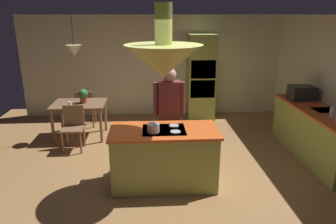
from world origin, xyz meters
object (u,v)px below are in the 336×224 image
person_at_island (169,111)px  chair_by_back_wall (85,106)px  cup_on_table (70,104)px  cooking_pot_on_cooktop (153,128)px  dining_table (79,108)px  canister_sugar (333,112)px  potted_plant_on_table (83,95)px  chair_facing_island (73,125)px  kitchen_island (164,157)px  microwave_on_counter (301,93)px  oven_tower (201,77)px

person_at_island → chair_by_back_wall: size_ratio=1.99×
cup_on_table → cooking_pot_on_cooktop: bearing=-50.3°
dining_table → canister_sugar: (4.54, -1.71, 0.35)m
person_at_island → potted_plant_on_table: 2.24m
potted_plant_on_table → cup_on_table: bearing=-138.3°
cup_on_table → canister_sugar: canister_sugar is taller
person_at_island → canister_sugar: person_at_island is taller
chair_facing_island → canister_sugar: size_ratio=4.89×
cooking_pot_on_cooktop → chair_facing_island: bearing=134.0°
kitchen_island → cup_on_table: bearing=134.1°
person_at_island → kitchen_island: bearing=-100.6°
dining_table → chair_facing_island: 0.65m
potted_plant_on_table → cup_on_table: potted_plant_on_table is taller
cooking_pot_on_cooktop → microwave_on_counter: bearing=28.7°
canister_sugar → microwave_on_counter: 1.13m
kitchen_island → canister_sugar: canister_sugar is taller
oven_tower → potted_plant_on_table: size_ratio=7.00×
canister_sugar → cup_on_table: bearing=162.1°
dining_table → microwave_on_counter: size_ratio=2.39×
canister_sugar → microwave_on_counter: bearing=90.0°
cup_on_table → potted_plant_on_table: bearing=41.7°
cooking_pot_on_cooktop → cup_on_table: bearing=129.7°
potted_plant_on_table → kitchen_island: bearing=-52.9°
chair_facing_island → microwave_on_counter: bearing=0.6°
oven_tower → chair_facing_island: size_ratio=2.41×
chair_by_back_wall → canister_sugar: 5.14m
oven_tower → canister_sugar: 3.35m
chair_by_back_wall → cup_on_table: size_ratio=9.67×
kitchen_island → dining_table: size_ratio=1.48×
microwave_on_counter → cooking_pot_on_cooktop: microwave_on_counter is taller
dining_table → cup_on_table: 0.29m
chair_facing_island → cooking_pot_on_cooktop: cooking_pot_on_cooktop is taller
canister_sugar → chair_facing_island: bearing=166.6°
microwave_on_counter → cooking_pot_on_cooktop: 3.42m
chair_by_back_wall → cooking_pot_on_cooktop: (1.54, -2.86, 0.49)m
dining_table → cooking_pot_on_cooktop: bearing=-55.4°
person_at_island → cooking_pot_on_cooktop: bearing=-109.6°
person_at_island → potted_plant_on_table: bearing=140.2°
person_at_island → potted_plant_on_table: (-1.72, 1.43, -0.07)m
chair_facing_island → chair_by_back_wall: 1.27m
person_at_island → chair_by_back_wall: 2.80m
dining_table → canister_sugar: 4.87m
chair_facing_island → canister_sugar: bearing=-13.4°
dining_table → chair_by_back_wall: chair_by_back_wall is taller
oven_tower → cup_on_table: 3.24m
kitchen_island → oven_tower: 3.47m
chair_by_back_wall → cooking_pot_on_cooktop: size_ratio=4.83×
oven_tower → potted_plant_on_table: oven_tower is taller
chair_by_back_wall → canister_sugar: (4.54, -2.35, 0.50)m
dining_table → potted_plant_on_table: bearing=4.8°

